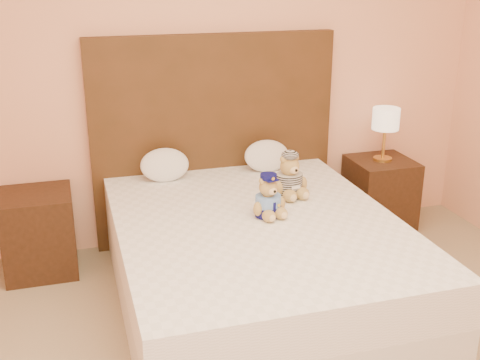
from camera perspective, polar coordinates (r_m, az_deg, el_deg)
name	(u,v)px	position (r m, az deg, el deg)	size (l,w,h in m)	color
room_walls	(319,1)	(2.50, 7.46, 16.51)	(4.04, 4.52, 2.72)	#F5AA85
bed	(257,262)	(3.60, 1.63, -7.80)	(1.60, 2.00, 0.55)	white
headboard	(214,140)	(4.33, -2.44, 3.80)	(1.75, 0.08, 1.50)	#4A2C16
nightstand_left	(39,233)	(4.19, -18.49, -4.77)	(0.45, 0.45, 0.55)	#3A2012
nightstand_right	(380,194)	(4.75, 13.09, -1.30)	(0.45, 0.45, 0.55)	#3A2012
lamp	(386,122)	(4.58, 13.65, 5.41)	(0.20, 0.20, 0.40)	gold
teddy_police	(268,195)	(3.49, 2.69, -1.47)	(0.22, 0.21, 0.26)	#A68140
teddy_prisoner	(289,175)	(3.79, 4.71, 0.43)	(0.25, 0.24, 0.28)	#A68140
pillow_left	(165,163)	(4.11, -7.16, 1.57)	(0.33, 0.21, 0.23)	white
pillow_right	(267,154)	(4.28, 2.56, 2.44)	(0.33, 0.21, 0.23)	white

